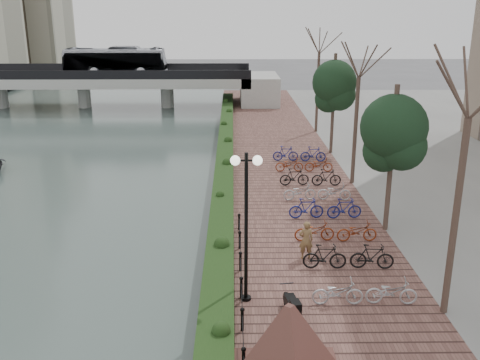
{
  "coord_description": "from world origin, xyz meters",
  "views": [
    {
      "loc": [
        1.14,
        -13.29,
        9.8
      ],
      "look_at": [
        1.48,
        11.74,
        2.0
      ],
      "focal_mm": 40.0,
      "sensor_mm": 36.0,
      "label": 1
    }
  ],
  "objects_px": {
    "lamppost": "(246,197)",
    "pedestrian": "(306,240)",
    "motorcycle": "(292,305)",
    "granite_monument": "(288,346)"
  },
  "relations": [
    {
      "from": "granite_monument",
      "to": "lamppost",
      "type": "bearing_deg",
      "value": 102.21
    },
    {
      "from": "pedestrian",
      "to": "motorcycle",
      "type": "bearing_deg",
      "value": 74.73
    },
    {
      "from": "lamppost",
      "to": "pedestrian",
      "type": "distance_m",
      "value": 4.95
    },
    {
      "from": "lamppost",
      "to": "motorcycle",
      "type": "xyz_separation_m",
      "value": [
        1.43,
        -1.17,
        -3.23
      ]
    },
    {
      "from": "lamppost",
      "to": "pedestrian",
      "type": "height_order",
      "value": "lamppost"
    },
    {
      "from": "motorcycle",
      "to": "pedestrian",
      "type": "bearing_deg",
      "value": 67.08
    },
    {
      "from": "lamppost",
      "to": "motorcycle",
      "type": "height_order",
      "value": "lamppost"
    },
    {
      "from": "granite_monument",
      "to": "motorcycle",
      "type": "height_order",
      "value": "granite_monument"
    },
    {
      "from": "granite_monument",
      "to": "lamppost",
      "type": "xyz_separation_m",
      "value": [
        -0.97,
        4.46,
        2.48
      ]
    },
    {
      "from": "pedestrian",
      "to": "lamppost",
      "type": "bearing_deg",
      "value": 50.27
    }
  ]
}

